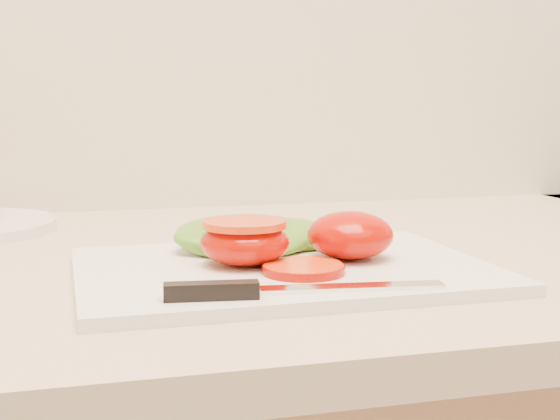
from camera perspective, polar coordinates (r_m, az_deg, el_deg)
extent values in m
cube|color=white|center=(0.66, 0.23, -4.43)|extent=(0.34, 0.25, 0.01)
ellipsoid|color=#B00000|center=(0.68, 5.16, -1.84)|extent=(0.08, 0.08, 0.04)
ellipsoid|color=#B00000|center=(0.65, -2.60, -2.40)|extent=(0.08, 0.08, 0.04)
cylinder|color=red|center=(0.65, -2.61, -1.02)|extent=(0.07, 0.07, 0.01)
cylinder|color=#FF5F1B|center=(0.62, 1.74, -4.34)|extent=(0.06, 0.06, 0.01)
cylinder|color=#FF5F1B|center=(0.64, 1.96, -4.12)|extent=(0.06, 0.06, 0.01)
ellipsoid|color=#65A12A|center=(0.72, -2.43, -1.92)|extent=(0.14, 0.10, 0.03)
ellipsoid|color=#65A12A|center=(0.73, 0.73, -1.85)|extent=(0.12, 0.10, 0.02)
cube|color=silver|center=(0.58, 5.32, -5.65)|extent=(0.14, 0.04, 0.00)
cube|color=black|center=(0.55, -5.03, -5.91)|extent=(0.07, 0.02, 0.01)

